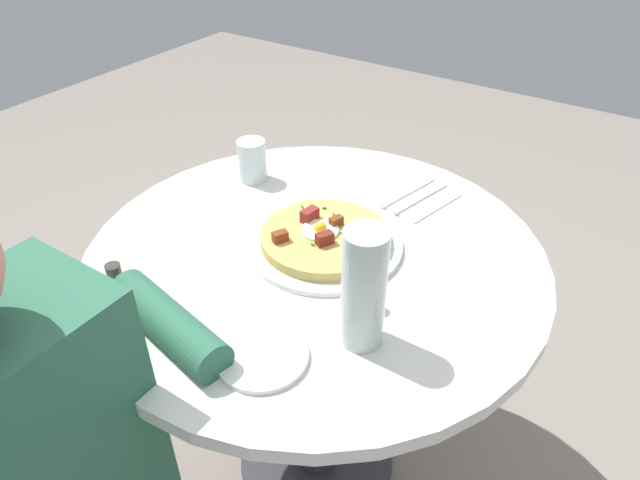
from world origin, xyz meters
The scene contains 12 objects.
ground_plane centered at (0.00, 0.00, 0.00)m, with size 6.00×6.00×0.00m, color gray.
dining_table centered at (0.00, 0.00, 0.56)m, with size 0.92×0.92×0.74m.
pizza_plate centered at (-0.02, 0.01, 0.75)m, with size 0.31×0.31×0.01m, color silver.
breakfast_pizza centered at (-0.02, 0.01, 0.76)m, with size 0.26×0.26×0.05m.
bread_plate centered at (0.29, 0.09, 0.74)m, with size 0.15×0.15×0.01m, color white.
napkin centered at (-0.29, 0.08, 0.74)m, with size 0.17×0.14×0.00m, color white.
fork centered at (-0.29, 0.10, 0.75)m, with size 0.18×0.01×0.01m, color silver.
knife centered at (-0.30, 0.06, 0.75)m, with size 0.18×0.01×0.01m, color silver.
water_glass centered at (-0.15, -0.28, 0.79)m, with size 0.07×0.07×0.10m, color silver.
water_bottle centered at (0.16, 0.20, 0.85)m, with size 0.07×0.07×0.22m, color silver.
salt_shaker centered at (0.09, 0.17, 0.77)m, with size 0.03×0.03×0.05m, color white.
pepper_shaker centered at (0.30, -0.23, 0.77)m, with size 0.03×0.03×0.06m, color #3F3833.
Camera 1 is at (0.76, 0.51, 1.42)m, focal length 31.81 mm.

